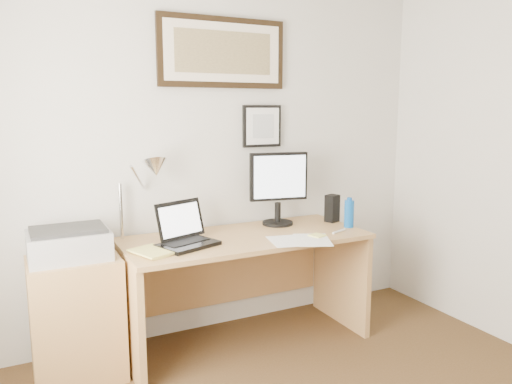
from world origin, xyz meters
TOP-DOWN VIEW (x-y plane):
  - wall_back at (0.00, 2.00)m, footprint 3.50×0.02m
  - side_cabinet at (-0.92, 1.68)m, footprint 0.50×0.40m
  - water_bottle at (0.91, 1.52)m, footprint 0.07×0.07m
  - bottle_cap at (0.91, 1.52)m, footprint 0.03×0.03m
  - speaker at (0.90, 1.72)m, footprint 0.11×0.10m
  - paper_sheet_a at (0.32, 1.39)m, footprint 0.25×0.31m
  - paper_sheet_b at (0.48, 1.34)m, footprint 0.33×0.37m
  - sticky_pad at (0.56, 1.40)m, footprint 0.11×0.11m
  - marker_pen at (0.75, 1.43)m, footprint 0.14×0.06m
  - book at (-0.59, 1.48)m, footprint 0.26×0.30m
  - desk at (0.15, 1.72)m, footprint 1.60×0.70m
  - laptop at (-0.27, 1.61)m, footprint 0.40×0.40m
  - lcd_monitor at (0.50, 1.81)m, footprint 0.42×0.22m
  - printer at (-0.94, 1.69)m, footprint 0.44×0.34m
  - desk_lamp at (-0.41, 1.81)m, footprint 0.29×0.27m
  - picture_large at (0.15, 1.97)m, footprint 0.92×0.04m
  - picture_small at (0.45, 1.97)m, footprint 0.30×0.03m

SIDE VIEW (x-z plane):
  - side_cabinet at x=-0.92m, z-range 0.00..0.73m
  - desk at x=0.15m, z-range 0.14..0.89m
  - paper_sheet_a at x=0.32m, z-range 0.75..0.75m
  - paper_sheet_b at x=0.48m, z-range 0.75..0.75m
  - sticky_pad at x=0.56m, z-range 0.75..0.76m
  - marker_pen at x=0.75m, z-range 0.75..0.77m
  - book at x=-0.59m, z-range 0.75..0.77m
  - laptop at x=-0.27m, z-range 0.68..0.94m
  - printer at x=-0.94m, z-range 0.73..0.91m
  - water_bottle at x=0.91m, z-range 0.75..0.94m
  - speaker at x=0.90m, z-range 0.75..0.95m
  - bottle_cap at x=0.91m, z-range 0.94..0.96m
  - lcd_monitor at x=0.50m, z-range 0.78..1.30m
  - desk_lamp at x=-0.41m, z-range 0.92..1.45m
  - wall_back at x=0.00m, z-range 0.00..2.50m
  - picture_small at x=0.45m, z-range 1.30..1.60m
  - picture_large at x=0.15m, z-range 1.72..2.19m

